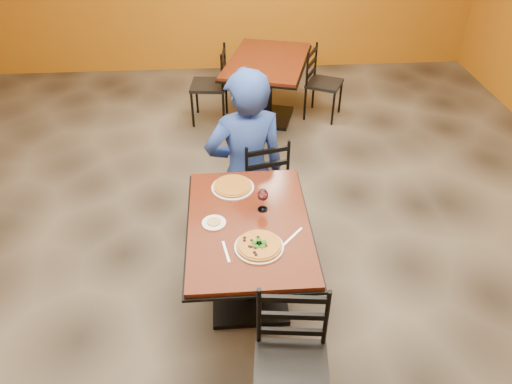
{
  "coord_description": "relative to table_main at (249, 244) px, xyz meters",
  "views": [
    {
      "loc": [
        -0.13,
        -2.93,
        2.82
      ],
      "look_at": [
        0.06,
        -0.3,
        0.85
      ],
      "focal_mm": 33.73,
      "sensor_mm": 36.0,
      "label": 1
    }
  ],
  "objects": [
    {
      "name": "wine_glass",
      "position": [
        0.1,
        0.13,
        0.28
      ],
      "size": [
        0.08,
        0.08,
        0.18
      ],
      "primitive_type": null,
      "color": "white",
      "rests_on": "table_main"
    },
    {
      "name": "fork",
      "position": [
        -0.16,
        -0.27,
        0.2
      ],
      "size": [
        0.05,
        0.19,
        0.0
      ],
      "primitive_type": "cube",
      "rotation": [
        0.0,
        0.0,
        0.19
      ],
      "color": "silver",
      "rests_on": "table_main"
    },
    {
      "name": "side_plate",
      "position": [
        -0.23,
        0.01,
        0.2
      ],
      "size": [
        0.16,
        0.16,
        0.01
      ],
      "primitive_type": "cylinder",
      "color": "white",
      "rests_on": "table_main"
    },
    {
      "name": "pizza_far",
      "position": [
        -0.09,
        0.39,
        0.21
      ],
      "size": [
        0.28,
        0.28,
        0.02
      ],
      "primitive_type": "cylinder",
      "color": "#BB7F24",
      "rests_on": "plate_far"
    },
    {
      "name": "knife",
      "position": [
        0.27,
        -0.16,
        0.2
      ],
      "size": [
        0.15,
        0.17,
        0.0
      ],
      "primitive_type": "cube",
      "rotation": [
        0.0,
        0.0,
        -0.73
      ],
      "color": "silver",
      "rests_on": "table_main"
    },
    {
      "name": "pizza_main",
      "position": [
        0.05,
        -0.25,
        0.21
      ],
      "size": [
        0.28,
        0.28,
        0.02
      ],
      "primitive_type": "cylinder",
      "color": "maroon",
      "rests_on": "plate_main"
    },
    {
      "name": "chair_main_near",
      "position": [
        0.17,
        -0.93,
        -0.1
      ],
      "size": [
        0.45,
        0.45,
        0.91
      ],
      "primitive_type": null,
      "rotation": [
        0.0,
        0.0,
        -0.11
      ],
      "color": "black",
      "rests_on": "floor"
    },
    {
      "name": "table_second",
      "position": [
        0.39,
        2.87,
        0.0
      ],
      "size": [
        1.21,
        1.5,
        0.75
      ],
      "rotation": [
        0.0,
        0.0,
        -0.28
      ],
      "color": "#561C0D",
      "rests_on": "floor"
    },
    {
      "name": "dip",
      "position": [
        -0.23,
        0.01,
        0.21
      ],
      "size": [
        0.09,
        0.09,
        0.01
      ],
      "primitive_type": "cylinder",
      "color": "tan",
      "rests_on": "side_plate"
    },
    {
      "name": "table_main",
      "position": [
        0.0,
        0.0,
        0.0
      ],
      "size": [
        0.83,
        1.23,
        0.75
      ],
      "color": "#561C0D",
      "rests_on": "floor"
    },
    {
      "name": "plate_main",
      "position": [
        0.05,
        -0.25,
        0.2
      ],
      "size": [
        0.31,
        0.31,
        0.01
      ],
      "primitive_type": "cylinder",
      "color": "white",
      "rests_on": "table_main"
    },
    {
      "name": "plate_far",
      "position": [
        -0.09,
        0.39,
        0.2
      ],
      "size": [
        0.31,
        0.31,
        0.01
      ],
      "primitive_type": "cylinder",
      "color": "white",
      "rests_on": "table_main"
    },
    {
      "name": "chair_second_left",
      "position": [
        -0.3,
        2.87,
        -0.11
      ],
      "size": [
        0.45,
        0.45,
        0.9
      ],
      "primitive_type": null,
      "rotation": [
        0.0,
        0.0,
        -1.68
      ],
      "color": "black",
      "rests_on": "floor"
    },
    {
      "name": "diner",
      "position": [
        0.03,
        0.94,
        0.17
      ],
      "size": [
        0.77,
        0.58,
        1.44
      ],
      "primitive_type": "imported",
      "rotation": [
        0.0,
        0.0,
        3.34
      ],
      "color": "navy",
      "rests_on": "floor"
    },
    {
      "name": "chair_main_far",
      "position": [
        0.16,
        0.96,
        -0.12
      ],
      "size": [
        0.48,
        0.48,
        0.87
      ],
      "primitive_type": null,
      "rotation": [
        0.0,
        0.0,
        3.39
      ],
      "color": "black",
      "rests_on": "floor"
    },
    {
      "name": "floor",
      "position": [
        0.0,
        0.5,
        -0.56
      ],
      "size": [
        7.0,
        8.0,
        0.01
      ],
      "primitive_type": "cube",
      "color": "black",
      "rests_on": "ground"
    },
    {
      "name": "chair_second_right",
      "position": [
        1.08,
        2.87,
        -0.13
      ],
      "size": [
        0.51,
        0.51,
        0.85
      ],
      "primitive_type": null,
      "rotation": [
        0.0,
        0.0,
        1.11
      ],
      "color": "black",
      "rests_on": "floor"
    }
  ]
}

